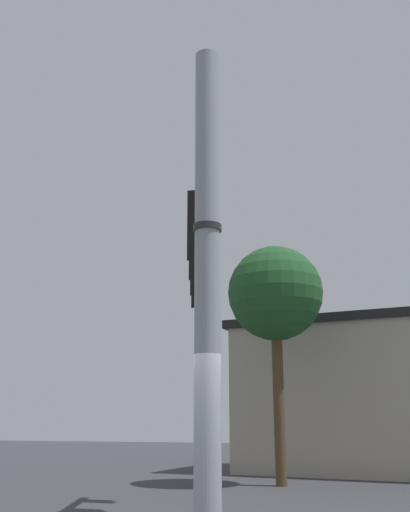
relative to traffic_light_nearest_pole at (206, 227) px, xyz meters
name	(u,v)px	position (x,y,z in m)	size (l,w,h in m)	color
signal_pole	(207,293)	(0.65, -2.46, -1.68)	(0.31, 0.31, 6.44)	gray
mast_arm	(205,206)	(-0.30, 1.09, 0.80)	(0.20, 0.20, 7.35)	gray
traffic_light_nearest_pole	(206,227)	(0.00, 0.00, 0.00)	(0.54, 0.49, 1.31)	black
traffic_light_mid_inner	(205,250)	(-0.36, 1.35, 0.00)	(0.54, 0.49, 1.31)	black
traffic_light_mid_outer	(205,269)	(-0.72, 2.70, 0.00)	(0.54, 0.49, 1.31)	black
traffic_light_arm_end	(205,283)	(-1.08, 4.05, 0.00)	(0.54, 0.49, 1.31)	black
street_name_sign	(207,237)	(0.56, -2.13, -0.88)	(0.54, 1.48, 0.22)	#147238
storefront_building	(392,395)	(3.41, 12.79, -2.29)	(11.38, 7.64, 5.19)	#A89E89
tree_by_storefront	(275,295)	(0.05, 8.15, 0.49)	(2.85, 2.85, 6.88)	#4C3823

